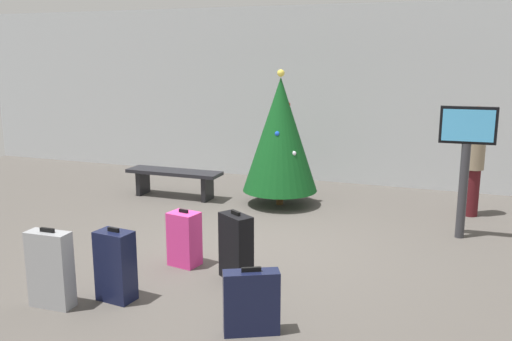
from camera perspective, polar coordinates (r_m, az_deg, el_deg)
ground_plane at (r=7.15m, az=-1.18°, el=-8.17°), size 16.00×16.00×0.00m
back_wall at (r=10.81m, az=7.08°, el=7.80°), size 16.00×0.20×3.38m
holiday_tree at (r=8.97m, az=2.54°, el=3.74°), size 1.23×1.23×2.23m
flight_info_kiosk at (r=7.81m, az=20.99°, el=1.98°), size 0.72×0.13×1.80m
waiting_bench at (r=9.69m, az=-8.49°, el=-0.64°), size 1.70×0.44×0.48m
traveller_0 at (r=9.02m, az=21.74°, el=1.19°), size 0.30×0.30×1.70m
suitcase_0 at (r=5.04m, az=-0.49°, el=-13.54°), size 0.53×0.38×0.63m
suitcase_1 at (r=6.60m, az=-7.45°, el=-7.05°), size 0.38×0.31×0.69m
suitcase_2 at (r=5.82m, az=-14.39°, el=-9.57°), size 0.39×0.27×0.77m
suitcase_3 at (r=6.14m, az=-2.10°, el=-7.94°), size 0.45×0.39×0.79m
suitcase_4 at (r=5.86m, az=-20.57°, el=-9.59°), size 0.45×0.20×0.81m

